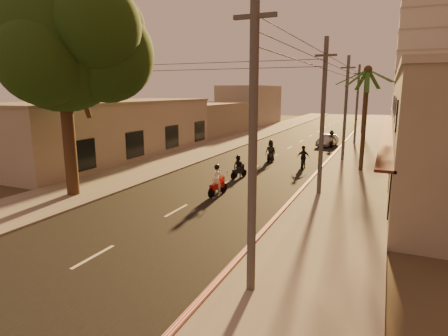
{
  "coord_description": "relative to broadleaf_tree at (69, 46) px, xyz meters",
  "views": [
    {
      "loc": [
        9.66,
        -13.92,
        6.06
      ],
      "look_at": [
        1.25,
        5.27,
        1.74
      ],
      "focal_mm": 30.0,
      "sensor_mm": 36.0,
      "label": 1
    }
  ],
  "objects": [
    {
      "name": "scooter_far_b",
      "position": [
        10.67,
        26.22,
        -7.62
      ],
      "size": [
        1.44,
        1.87,
        1.87
      ],
      "rotation": [
        0.0,
        0.0,
        0.24
      ],
      "color": "black",
      "rests_on": "ground"
    },
    {
      "name": "sidewalk_left",
      "position": [
        -0.89,
        17.86,
        -8.42
      ],
      "size": [
        5.0,
        140.0,
        0.12
      ],
      "primitive_type": "cube",
      "color": "slate",
      "rests_on": "ground"
    },
    {
      "name": "scooter_mid_a",
      "position": [
        6.81,
        8.05,
        -7.71
      ],
      "size": [
        1.11,
        1.65,
        1.67
      ],
      "rotation": [
        0.0,
        0.0,
        -0.31
      ],
      "color": "black",
      "rests_on": "ground"
    },
    {
      "name": "distant_tower",
      "position": [
        22.61,
        53.86,
        5.52
      ],
      "size": [
        12.1,
        12.1,
        28.0
      ],
      "color": "#B7B5B2",
      "rests_on": "ground"
    },
    {
      "name": "left_building",
      "position": [
        -7.37,
        11.86,
        -5.88
      ],
      "size": [
        8.2,
        24.2,
        5.2
      ],
      "color": "gray",
      "rests_on": "ground"
    },
    {
      "name": "ground",
      "position": [
        6.61,
        -2.14,
        -8.48
      ],
      "size": [
        160.0,
        160.0,
        0.0
      ],
      "primitive_type": "plane",
      "color": "#383023",
      "rests_on": "ground"
    },
    {
      "name": "palm_tree",
      "position": [
        14.61,
        13.86,
        -1.33
      ],
      "size": [
        5.0,
        5.0,
        8.2
      ],
      "color": "black",
      "rests_on": "ground"
    },
    {
      "name": "sidewalk_right",
      "position": [
        14.11,
        17.86,
        -8.42
      ],
      "size": [
        5.0,
        140.0,
        0.12
      ],
      "primitive_type": "cube",
      "color": "slate",
      "rests_on": "ground"
    },
    {
      "name": "filler_right",
      "position": [
        20.61,
        42.86,
        -5.48
      ],
      "size": [
        8.0,
        14.0,
        6.0
      ],
      "primitive_type": "cube",
      "color": "gray",
      "rests_on": "ground"
    },
    {
      "name": "filler_left_far",
      "position": [
        -7.39,
        49.86,
        -4.98
      ],
      "size": [
        8.0,
        14.0,
        7.0
      ],
      "primitive_type": "cube",
      "color": "gray",
      "rests_on": "ground"
    },
    {
      "name": "parked_car",
      "position": [
        10.2,
        26.73,
        -7.83
      ],
      "size": [
        2.74,
        4.41,
        1.3
      ],
      "primitive_type": "imported",
      "rotation": [
        0.0,
        0.0,
        -0.18
      ],
      "color": "#9C9FA3",
      "rests_on": "ground"
    },
    {
      "name": "road",
      "position": [
        6.61,
        17.86,
        -8.47
      ],
      "size": [
        10.0,
        140.0,
        0.02
      ],
      "primitive_type": "cube",
      "color": "black",
      "rests_on": "ground"
    },
    {
      "name": "curb_stripe",
      "position": [
        11.71,
        12.86,
        -8.38
      ],
      "size": [
        0.2,
        60.0,
        0.2
      ],
      "primitive_type": "cube",
      "color": "red",
      "rests_on": "ground"
    },
    {
      "name": "scooter_far_a",
      "position": [
        7.1,
        14.98,
        -7.61
      ],
      "size": [
        0.94,
        1.98,
        1.95
      ],
      "rotation": [
        0.0,
        0.0,
        0.04
      ],
      "color": "black",
      "rests_on": "ground"
    },
    {
      "name": "utility_poles",
      "position": [
        12.81,
        17.86,
        -1.94
      ],
      "size": [
        1.2,
        48.26,
        9.0
      ],
      "color": "#38383A",
      "rests_on": "ground"
    },
    {
      "name": "scooter_mid_b",
      "position": [
        10.25,
        13.47,
        -7.66
      ],
      "size": [
        1.15,
        1.83,
        1.82
      ],
      "rotation": [
        0.0,
        0.0,
        0.18
      ],
      "color": "black",
      "rests_on": "ground"
    },
    {
      "name": "broadleaf_tree",
      "position": [
        0.0,
        0.0,
        0.0
      ],
      "size": [
        9.6,
        8.7,
        12.1
      ],
      "color": "black",
      "rests_on": "ground"
    },
    {
      "name": "scooter_red",
      "position": [
        7.32,
        3.35,
        -7.65
      ],
      "size": [
        0.85,
        1.9,
        1.88
      ],
      "rotation": [
        0.0,
        0.0,
        -0.16
      ],
      "color": "black",
      "rests_on": "ground"
    },
    {
      "name": "filler_left_near",
      "position": [
        -7.39,
        31.86,
        -6.28
      ],
      "size": [
        8.0,
        14.0,
        4.4
      ],
      "primitive_type": "cube",
      "color": "gray",
      "rests_on": "ground"
    }
  ]
}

